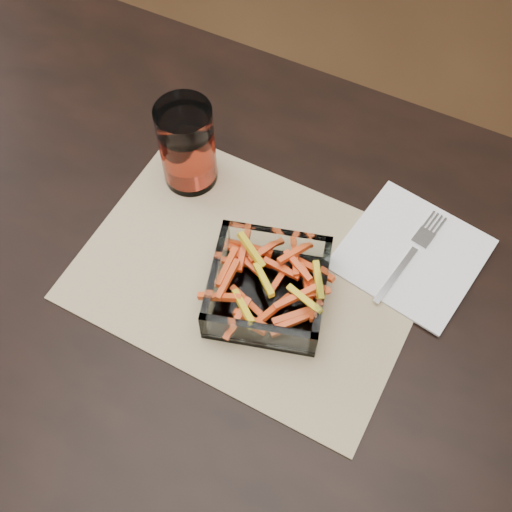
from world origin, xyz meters
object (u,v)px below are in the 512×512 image
(glass_bowl, at_px, (268,289))
(tumbler, at_px, (187,148))
(fork, at_px, (412,254))
(dining_table, at_px, (210,319))

(glass_bowl, height_order, tumbler, tumbler)
(fork, bearing_deg, tumbler, -166.67)
(tumbler, bearing_deg, dining_table, -55.21)
(glass_bowl, bearing_deg, tumbler, 145.32)
(dining_table, distance_m, glass_bowl, 0.14)
(dining_table, distance_m, tumbler, 0.25)
(fork, bearing_deg, glass_bowl, -125.00)
(tumbler, height_order, fork, tumbler)
(glass_bowl, relative_size, tumbler, 1.31)
(glass_bowl, height_order, fork, glass_bowl)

